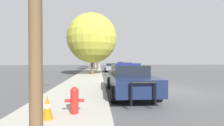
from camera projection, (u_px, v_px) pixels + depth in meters
ground_plane at (168, 90)px, 8.66m from camera, size 110.00×110.00×0.00m
sidewalk_left at (78, 91)px, 8.22m from camera, size 3.00×110.00×0.13m
police_car at (129, 78)px, 7.71m from camera, size 2.09×5.14×1.57m
fire_hydrant at (74, 99)px, 4.47m from camera, size 0.57×0.25×0.79m
traffic_light at (102, 51)px, 33.50m from camera, size 4.39×0.35×5.16m
car_background_oncoming at (127, 66)px, 30.71m from camera, size 2.25×4.19×1.36m
car_background_distant at (120, 64)px, 43.95m from camera, size 2.12×4.42×1.41m
car_background_midblock at (111, 67)px, 23.26m from camera, size 1.91×3.94×1.32m
tree_sidewalk_mid at (97, 44)px, 26.77m from camera, size 4.53×4.53×6.91m
tree_sidewalk_near at (92, 38)px, 17.52m from camera, size 5.78×5.78×7.12m
tree_sidewalk_far at (91, 49)px, 39.73m from camera, size 3.79×3.79×6.68m
traffic_cone at (47, 107)px, 4.02m from camera, size 0.28×0.28×0.65m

